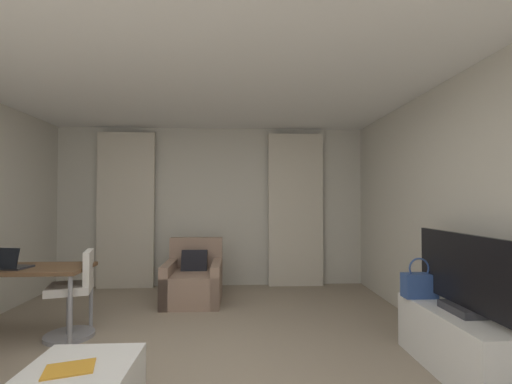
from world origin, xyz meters
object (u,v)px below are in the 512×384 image
desk (25,274)px  tv_console (460,343)px  armchair (194,281)px  laptop (9,264)px  magazine_open (69,369)px  desk_chair (74,298)px  tv_flatscreen (462,275)px  handbag_primary (419,284)px

desk → tv_console: (3.97, -0.91, -0.40)m
armchair → desk: size_ratio=0.69×
tv_console → armchair: bearing=138.7°
desk → laptop: (-0.10, -0.10, 0.11)m
laptop → magazine_open: size_ratio=1.10×
desk → laptop: laptop is taller
desk → tv_console: desk is taller
magazine_open → laptop: bearing=132.1°
desk_chair → tv_flatscreen: (3.49, -0.97, 0.41)m
laptop → tv_flatscreen: bearing=-11.9°
desk → tv_console: bearing=-13.0°
handbag_primary → tv_console: bearing=-74.3°
desk_chair → handbag_primary: size_ratio=2.39×
laptop → magazine_open: 1.89m
armchair → desk_chair: bearing=-132.0°
laptop → tv_flatscreen: tv_flatscreen is taller
armchair → laptop: laptop is taller
armchair → handbag_primary: handbag_primary is taller
armchair → desk: armchair is taller
armchair → tv_console: 3.22m
desk_chair → laptop: 0.70m
magazine_open → tv_flatscreen: (2.82, 0.52, 0.42)m
armchair → tv_flatscreen: 3.28m
magazine_open → handbag_primary: bearing=19.5°
armchair → desk_chair: desk_chair is taller
tv_flatscreen → handbag_primary: bearing=104.4°
armchair → laptop: size_ratio=2.37×
magazine_open → handbag_primary: (2.71, 0.96, 0.24)m
desk → desk_chair: bearing=2.4°
armchair → magazine_open: size_ratio=2.61×
magazine_open → handbag_primary: size_ratio=0.89×
laptop → magazine_open: bearing=-47.9°
laptop → desk_chair: bearing=11.6°
armchair → tv_flatscreen: bearing=-41.8°
tv_flatscreen → desk: bearing=166.5°
desk_chair → magazine_open: bearing=-66.0°
armchair → tv_console: size_ratio=0.73×
desk_chair → tv_flatscreen: size_ratio=0.78×
desk → laptop: size_ratio=3.41×
magazine_open → handbag_primary: handbag_primary is taller
desk_chair → laptop: (-0.58, -0.12, 0.38)m
tv_flatscreen → laptop: bearing=168.1°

